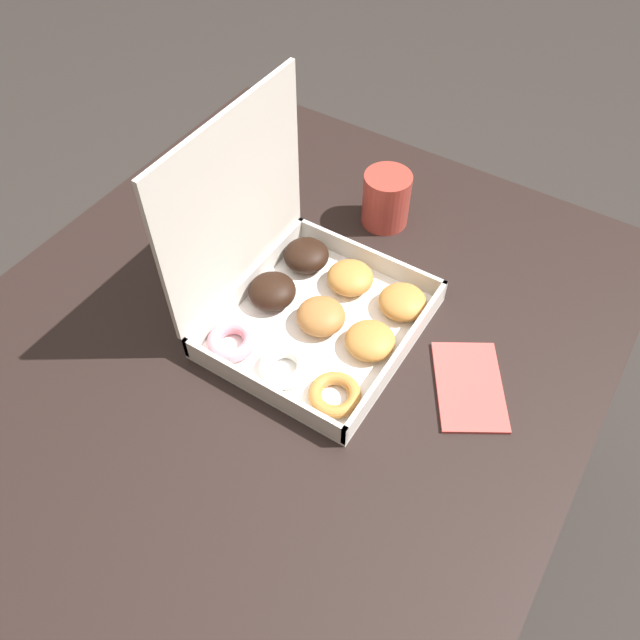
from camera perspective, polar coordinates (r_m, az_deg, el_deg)
ground_plane at (r=1.67m, az=-2.17°, el=-16.04°), size 8.00×8.00×0.00m
dining_table at (r=1.12m, az=-3.10°, el=-3.61°), size 1.16×1.01×0.70m
donut_box at (r=1.03m, az=-1.36°, el=2.55°), size 0.34×0.31×0.36m
coffee_mug at (r=1.21m, az=6.08°, el=11.01°), size 0.09×0.09×0.11m
paper_napkin at (r=1.01m, az=13.48°, el=-5.88°), size 0.20×0.17×0.01m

